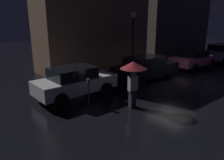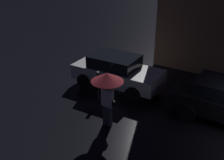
% 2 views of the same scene
% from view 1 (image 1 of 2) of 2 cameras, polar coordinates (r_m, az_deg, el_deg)
% --- Properties ---
extents(ground_plane, '(60.00, 60.00, 0.00)m').
position_cam_1_polar(ground_plane, '(14.40, 15.71, -0.31)').
color(ground_plane, black).
extents(building_facade_left, '(8.91, 3.00, 7.04)m').
position_cam_1_polar(building_facade_left, '(17.44, -4.69, 14.72)').
color(building_facade_left, '#8C664C').
rests_on(building_facade_left, ground).
extents(building_facade_right, '(9.02, 3.00, 10.42)m').
position_cam_1_polar(building_facade_right, '(24.65, 15.98, 18.50)').
color(building_facade_right, '#564C47').
rests_on(building_facade_right, ground).
extents(parked_car_white, '(4.12, 1.96, 1.55)m').
position_cam_1_polar(parked_car_white, '(11.10, -9.64, -0.38)').
color(parked_car_white, silver).
rests_on(parked_car_white, ground).
extents(parked_car_black, '(4.52, 1.97, 1.56)m').
position_cam_1_polar(parked_car_black, '(14.05, 8.81, 3.19)').
color(parked_car_black, black).
rests_on(parked_car_black, ground).
extents(parked_car_pink, '(4.09, 1.96, 1.48)m').
position_cam_1_polar(parked_car_pink, '(18.43, 20.50, 5.28)').
color(parked_car_pink, '#DB6684').
rests_on(parked_car_pink, ground).
extents(parked_car_silver, '(4.37, 1.96, 1.56)m').
position_cam_1_polar(parked_car_silver, '(22.74, 26.64, 6.54)').
color(parked_car_silver, '#B7B7BF').
rests_on(parked_car_silver, ground).
extents(pedestrian_with_umbrella, '(1.15, 1.15, 2.10)m').
position_cam_1_polar(pedestrian_with_umbrella, '(9.46, 5.56, 2.48)').
color(pedestrian_with_umbrella, '#383842').
rests_on(pedestrian_with_umbrella, ground).
extents(parking_meter, '(0.12, 0.10, 1.27)m').
position_cam_1_polar(parking_meter, '(9.94, -6.15, -2.37)').
color(parking_meter, '#4C5154').
rests_on(parking_meter, ground).
extents(street_lamp_near, '(0.44, 0.44, 4.29)m').
position_cam_1_polar(street_lamp_near, '(16.34, 5.56, 12.96)').
color(street_lamp_near, black).
rests_on(street_lamp_near, ground).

